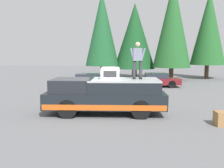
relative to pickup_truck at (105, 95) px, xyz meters
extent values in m
plane|color=slate|center=(-0.13, 0.27, -0.87)|extent=(90.00, 90.00, 0.00)
cube|color=black|center=(0.00, 0.01, -0.17)|extent=(2.00, 5.50, 0.70)
cube|color=#CC5619|center=(0.00, 0.01, -0.37)|extent=(2.01, 5.39, 0.24)
cube|color=black|center=(0.00, 1.52, 0.48)|extent=(1.84, 1.87, 0.60)
cube|color=black|center=(0.00, -0.87, 0.44)|extent=(1.92, 3.19, 0.52)
cube|color=#A8AAAF|center=(0.00, -0.87, 0.74)|extent=(1.94, 3.19, 0.08)
cube|color=#232326|center=(0.00, 2.70, -0.44)|extent=(1.96, 0.16, 0.20)
cube|color=#B2B5BA|center=(0.00, -2.68, -0.44)|extent=(1.96, 0.16, 0.20)
cylinder|color=black|center=(-0.85, 1.60, -0.45)|extent=(0.30, 0.84, 0.84)
cylinder|color=black|center=(0.85, 1.60, -0.45)|extent=(0.30, 0.84, 0.84)
cylinder|color=black|center=(-0.85, -1.59, -0.45)|extent=(0.30, 0.84, 0.84)
cylinder|color=black|center=(0.85, -1.59, -0.45)|extent=(0.30, 0.84, 0.84)
cube|color=silver|center=(-0.08, -0.24, 1.04)|extent=(0.64, 0.84, 0.52)
cube|color=#2D2D30|center=(-0.41, -0.24, 1.04)|extent=(0.01, 0.59, 0.29)
cube|color=#99999E|center=(-0.08, -0.24, 1.32)|extent=(0.58, 0.76, 0.04)
cylinder|color=#333338|center=(0.04, -1.63, 1.20)|extent=(0.15, 0.15, 0.84)
cube|color=black|center=(0.00, -1.63, 0.82)|extent=(0.26, 0.11, 0.08)
cylinder|color=#333338|center=(0.04, -1.33, 1.20)|extent=(0.15, 0.15, 0.84)
cube|color=black|center=(0.00, -1.33, 0.82)|extent=(0.26, 0.11, 0.08)
cube|color=gray|center=(0.04, -1.48, 1.91)|extent=(0.24, 0.40, 0.58)
sphere|color=beige|center=(0.04, -1.48, 2.36)|extent=(0.22, 0.22, 0.22)
cylinder|color=gray|center=(0.01, -1.73, 1.91)|extent=(0.09, 0.23, 0.58)
cylinder|color=gray|center=(0.01, -1.24, 1.91)|extent=(0.09, 0.23, 0.58)
cube|color=maroon|center=(9.50, -3.64, -0.38)|extent=(1.64, 4.10, 0.50)
cube|color=#282D38|center=(9.50, -3.74, 0.08)|extent=(1.31, 1.89, 0.42)
cylinder|color=black|center=(8.78, -2.37, -0.56)|extent=(0.20, 0.62, 0.62)
cylinder|color=black|center=(10.22, -2.37, -0.56)|extent=(0.20, 0.62, 0.62)
cylinder|color=black|center=(8.78, -4.91, -0.56)|extent=(0.20, 0.62, 0.62)
cylinder|color=black|center=(10.22, -4.91, -0.56)|extent=(0.20, 0.62, 0.62)
cube|color=navy|center=(8.89, 2.12, -0.38)|extent=(1.64, 4.10, 0.50)
cube|color=#282D38|center=(8.89, 2.02, 0.08)|extent=(1.31, 1.89, 0.42)
cylinder|color=black|center=(8.17, 3.39, -0.56)|extent=(0.20, 0.62, 0.62)
cylinder|color=black|center=(9.61, 3.39, -0.56)|extent=(0.20, 0.62, 0.62)
cylinder|color=black|center=(8.17, 0.85, -0.56)|extent=(0.20, 0.62, 0.62)
cylinder|color=black|center=(9.61, 0.85, -0.56)|extent=(0.20, 0.62, 0.62)
cube|color=olive|center=(-1.74, -4.72, -0.59)|extent=(0.56, 0.56, 0.56)
cylinder|color=#4C3826|center=(16.64, -10.39, -0.09)|extent=(0.45, 0.45, 1.56)
cone|color=#235B28|center=(16.64, -10.39, 4.78)|extent=(3.77, 3.77, 8.17)
cylinder|color=#4C3826|center=(14.87, -6.06, -0.19)|extent=(0.47, 0.47, 1.36)
cone|color=#235B28|center=(14.87, -6.06, 5.01)|extent=(3.93, 3.93, 9.04)
cylinder|color=#4C3826|center=(17.21, -2.28, -0.33)|extent=(0.56, 0.56, 1.09)
cone|color=#194C23|center=(17.21, -2.28, 3.91)|extent=(4.70, 4.70, 7.38)
cylinder|color=#4C3826|center=(16.55, 1.41, -0.15)|extent=(0.45, 0.45, 1.45)
cone|color=#1E562D|center=(16.55, 1.41, 4.69)|extent=(3.77, 3.77, 8.24)
camera|label=1|loc=(-11.23, -0.72, 1.95)|focal=39.18mm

